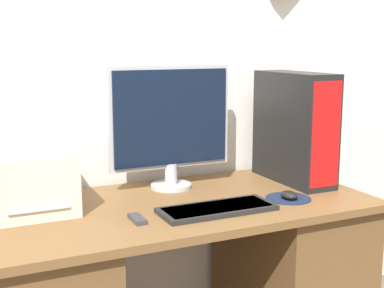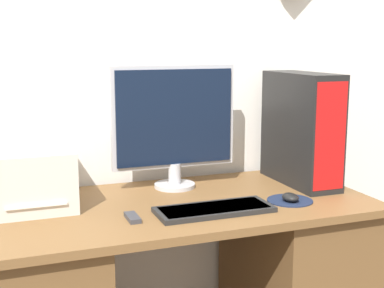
{
  "view_description": "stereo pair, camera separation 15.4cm",
  "coord_description": "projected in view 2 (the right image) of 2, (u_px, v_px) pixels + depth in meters",
  "views": [
    {
      "loc": [
        -0.78,
        -1.44,
        1.33
      ],
      "look_at": [
        0.06,
        0.36,
        0.96
      ],
      "focal_mm": 50.0,
      "sensor_mm": 36.0,
      "label": 1
    },
    {
      "loc": [
        -0.63,
        -1.5,
        1.33
      ],
      "look_at": [
        0.06,
        0.36,
        0.96
      ],
      "focal_mm": 50.0,
      "sensor_mm": 36.0,
      "label": 2
    }
  ],
  "objects": [
    {
      "name": "monitor",
      "position": [
        174.0,
        122.0,
        2.2
      ],
      "size": [
        0.53,
        0.17,
        0.51
      ],
      "color": "#B7B7BC",
      "rests_on": "desk"
    },
    {
      "name": "mousepad",
      "position": [
        290.0,
        200.0,
        2.05
      ],
      "size": [
        0.18,
        0.18,
        0.0
      ],
      "color": "#19233D",
      "rests_on": "desk"
    },
    {
      "name": "remote_control",
      "position": [
        132.0,
        218.0,
        1.83
      ],
      "size": [
        0.04,
        0.1,
        0.02
      ],
      "color": "#38383D",
      "rests_on": "desk"
    },
    {
      "name": "printer",
      "position": [
        32.0,
        177.0,
        1.98
      ],
      "size": [
        0.29,
        0.36,
        0.22
      ],
      "color": "beige",
      "rests_on": "desk"
    },
    {
      "name": "mouse",
      "position": [
        290.0,
        197.0,
        2.03
      ],
      "size": [
        0.06,
        0.08,
        0.03
      ],
      "color": "black",
      "rests_on": "mousepad"
    },
    {
      "name": "computer_tower",
      "position": [
        301.0,
        129.0,
        2.28
      ],
      "size": [
        0.15,
        0.43,
        0.48
      ],
      "color": "black",
      "rests_on": "desk"
    },
    {
      "name": "wall_back",
      "position": [
        147.0,
        35.0,
        2.3
      ],
      "size": [
        6.4,
        0.13,
        2.81
      ],
      "color": "white",
      "rests_on": "ground_plane"
    },
    {
      "name": "keyboard",
      "position": [
        214.0,
        209.0,
        1.92
      ],
      "size": [
        0.42,
        0.17,
        0.02
      ],
      "color": "black",
      "rests_on": "desk"
    }
  ]
}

